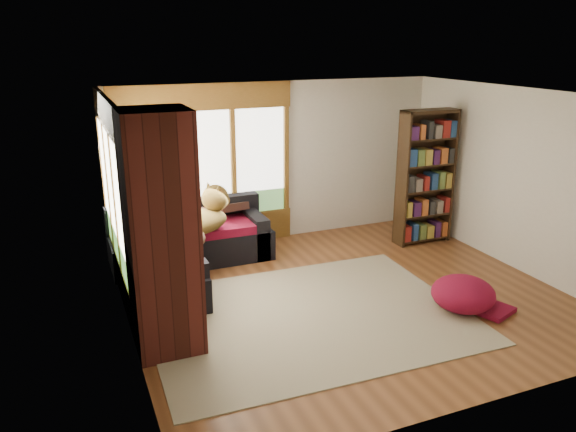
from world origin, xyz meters
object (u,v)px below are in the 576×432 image
object	(u,v)px
brick_chimney	(162,235)
dog_brindle	(182,231)
bookshelf	(426,178)
pouf	(463,293)
area_rug	(308,316)
sectional_sofa	(172,252)
dog_tan	(201,216)

from	to	relation	value
brick_chimney	dog_brindle	bearing A→B (deg)	71.51
bookshelf	pouf	world-z (taller)	bookshelf
area_rug	pouf	size ratio (longest dim) A/B	4.82
pouf	brick_chimney	bearing A→B (deg)	171.54
sectional_sofa	pouf	distance (m)	4.04
brick_chimney	dog_tan	distance (m)	2.20
area_rug	bookshelf	xyz separation A→B (m)	(2.84, 1.70, 1.09)
pouf	dog_tan	bearing A→B (deg)	137.17
area_rug	bookshelf	size ratio (longest dim) A/B	1.73
dog_tan	brick_chimney	bearing A→B (deg)	-138.35
brick_chimney	sectional_sofa	distance (m)	2.32
area_rug	pouf	xyz separation A→B (m)	(1.86, -0.56, 0.22)
bookshelf	dog_brindle	distance (m)	4.04
pouf	dog_tan	distance (m)	3.70
dog_brindle	pouf	bearing A→B (deg)	-132.57
dog_tan	sectional_sofa	bearing A→B (deg)	143.63
brick_chimney	area_rug	world-z (taller)	brick_chimney
sectional_sofa	bookshelf	world-z (taller)	bookshelf
pouf	dog_brindle	bearing A→B (deg)	145.59
brick_chimney	dog_tan	size ratio (longest dim) A/B	2.24
area_rug	dog_brindle	xyz separation A→B (m)	(-1.18, 1.52, 0.76)
sectional_sofa	dog_tan	size ratio (longest dim) A/B	1.90
brick_chimney	area_rug	xyz separation A→B (m)	(1.70, 0.03, -1.29)
bookshelf	dog_tan	world-z (taller)	bookshelf
area_rug	dog_brindle	size ratio (longest dim) A/B	4.17
brick_chimney	sectional_sofa	bearing A→B (deg)	77.71
area_rug	dog_brindle	bearing A→B (deg)	127.73
brick_chimney	sectional_sofa	size ratio (longest dim) A/B	1.18
sectional_sofa	bookshelf	bearing A→B (deg)	-4.56
dog_brindle	brick_chimney	bearing A→B (deg)	153.35
pouf	bookshelf	bearing A→B (deg)	66.53
brick_chimney	pouf	size ratio (longest dim) A/B	3.31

